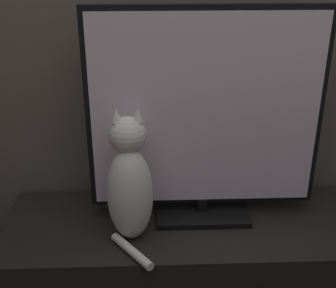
{
  "coord_description": "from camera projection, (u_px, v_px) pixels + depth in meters",
  "views": [
    {
      "loc": [
        -0.17,
        -0.41,
        1.38
      ],
      "look_at": [
        -0.12,
        0.94,
        0.74
      ],
      "focal_mm": 50.0,
      "sensor_mm": 36.0,
      "label": 1
    }
  ],
  "objects": [
    {
      "name": "cat",
      "position": [
        130.0,
        184.0,
        1.49
      ],
      "size": [
        0.15,
        0.27,
        0.45
      ],
      "rotation": [
        0.0,
        0.0,
        0.04
      ],
      "color": "silver",
      "rests_on": "tv_stand"
    },
    {
      "name": "tv_stand",
      "position": [
        200.0,
        271.0,
        1.74
      ],
      "size": [
        1.38,
        0.45,
        0.43
      ],
      "color": "black",
      "rests_on": "ground_plane"
    },
    {
      "name": "tv",
      "position": [
        205.0,
        120.0,
        1.54
      ],
      "size": [
        0.78,
        0.2,
        0.74
      ],
      "color": "black",
      "rests_on": "tv_stand"
    }
  ]
}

